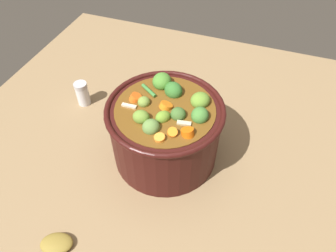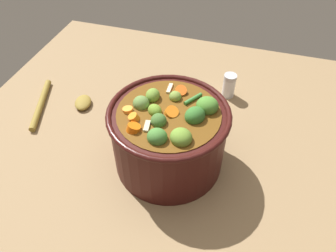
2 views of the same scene
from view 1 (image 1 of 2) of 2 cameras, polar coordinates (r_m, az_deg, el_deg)
name	(u,v)px [view 1 (image 1 of 2)]	position (r m, az deg, el deg)	size (l,w,h in m)	color
ground_plane	(165,153)	(0.75, -0.47, -5.10)	(1.10, 1.10, 0.00)	#8C704C
cooking_pot	(165,131)	(0.69, -0.49, -0.87)	(0.25, 0.25, 0.18)	#38110F
salt_shaker	(82,93)	(0.88, -15.62, 5.85)	(0.04, 0.04, 0.07)	silver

